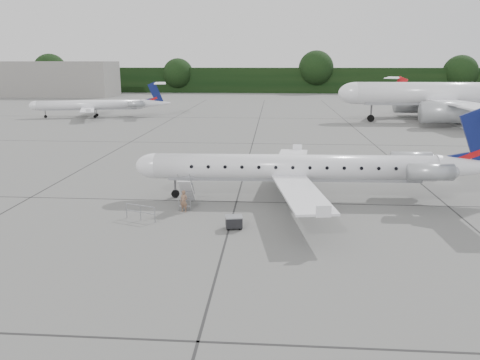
# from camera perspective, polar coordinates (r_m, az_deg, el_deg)

# --- Properties ---
(ground) EXTENTS (320.00, 320.00, 0.00)m
(ground) POSITION_cam_1_polar(r_m,az_deg,el_deg) (28.00, 9.82, -6.68)
(ground) COLOR slate
(ground) RESTS_ON ground
(treeline) EXTENTS (260.00, 4.00, 8.00)m
(treeline) POSITION_cam_1_polar(r_m,az_deg,el_deg) (156.17, 5.33, 12.00)
(treeline) COLOR black
(treeline) RESTS_ON ground
(terminal_building) EXTENTS (40.00, 14.00, 10.00)m
(terminal_building) POSITION_cam_1_polar(r_m,az_deg,el_deg) (151.78, -22.56, 11.32)
(terminal_building) COLOR gray
(terminal_building) RESTS_ON ground
(main_regional_jet) EXTENTS (26.61, 19.50, 6.69)m
(main_regional_jet) POSITION_cam_1_polar(r_m,az_deg,el_deg) (34.14, 6.62, 3.08)
(main_regional_jet) COLOR white
(main_regional_jet) RESTS_ON ground
(airstair) EXTENTS (0.91, 2.29, 2.10)m
(airstair) POSITION_cam_1_polar(r_m,az_deg,el_deg) (32.93, -6.52, -1.44)
(airstair) COLOR white
(airstair) RESTS_ON ground
(passenger) EXTENTS (0.63, 0.51, 1.50)m
(passenger) POSITION_cam_1_polar(r_m,az_deg,el_deg) (31.80, -6.86, -2.59)
(passenger) COLOR brown
(passenger) RESTS_ON ground
(safety_railing) EXTENTS (2.09, 0.84, 1.00)m
(safety_railing) POSITION_cam_1_polar(r_m,az_deg,el_deg) (30.66, -12.03, -3.93)
(safety_railing) COLOR gray
(safety_railing) RESTS_ON ground
(baggage_cart) EXTENTS (1.11, 0.96, 0.85)m
(baggage_cart) POSITION_cam_1_polar(r_m,az_deg,el_deg) (28.56, -0.75, -5.13)
(baggage_cart) COLOR black
(baggage_cart) RESTS_ON ground
(bg_narrowbody) EXTENTS (37.36, 27.31, 13.20)m
(bg_narrowbody) POSITION_cam_1_polar(r_m,az_deg,el_deg) (85.77, 23.62, 10.87)
(bg_narrowbody) COLOR white
(bg_narrowbody) RESTS_ON ground
(bg_regional_left) EXTENTS (27.03, 22.11, 6.22)m
(bg_regional_left) POSITION_cam_1_polar(r_m,az_deg,el_deg) (90.43, -17.82, 9.26)
(bg_regional_left) COLOR white
(bg_regional_left) RESTS_ON ground
(bg_regional_right) EXTENTS (32.45, 27.55, 7.24)m
(bg_regional_right) POSITION_cam_1_polar(r_m,az_deg,el_deg) (92.64, 27.23, 8.80)
(bg_regional_right) COLOR white
(bg_regional_right) RESTS_ON ground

